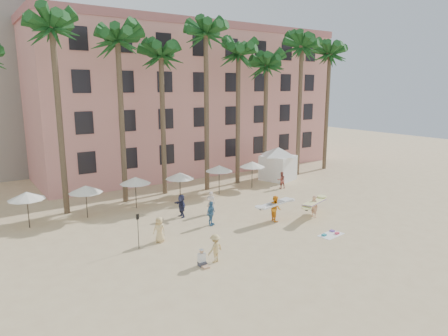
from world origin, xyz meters
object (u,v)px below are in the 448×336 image
at_px(pink_hotel, 185,101).
at_px(cabana, 278,161).
at_px(carrier_white, 275,208).
at_px(carrier_yellow, 314,205).

relative_size(pink_hotel, cabana, 6.23).
xyz_separation_m(cabana, carrier_white, (-9.09, -9.88, -1.05)).
bearing_deg(carrier_white, carrier_yellow, -18.62).
xyz_separation_m(cabana, carrier_yellow, (-6.06, -10.91, -1.09)).
height_order(cabana, carrier_white, cabana).
distance_m(cabana, carrier_white, 13.47).
bearing_deg(carrier_yellow, cabana, 60.96).
distance_m(cabana, carrier_yellow, 12.52).
bearing_deg(carrier_white, cabana, 47.38).
bearing_deg(cabana, carrier_white, -132.62).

